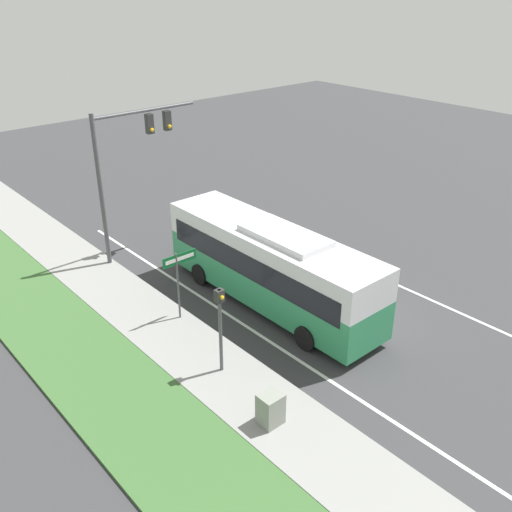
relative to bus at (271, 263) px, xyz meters
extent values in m
plane|color=#38383A|center=(1.70, -3.36, -1.91)|extent=(80.00, 80.00, 0.00)
cube|color=gray|center=(-4.50, -3.36, -1.85)|extent=(2.80, 80.00, 0.12)
cube|color=#3D6633|center=(-7.70, -3.36, -1.86)|extent=(3.60, 80.00, 0.10)
cube|color=silver|center=(-1.90, -3.36, -1.90)|extent=(0.14, 30.00, 0.01)
cube|color=silver|center=(5.30, -3.36, -1.90)|extent=(0.14, 30.00, 0.01)
cube|color=#2D8956|center=(0.00, 0.01, -0.75)|extent=(2.52, 10.51, 1.60)
cube|color=silver|center=(0.00, 0.01, 0.71)|extent=(2.52, 10.51, 1.31)
cube|color=black|center=(0.00, 0.01, 0.26)|extent=(2.56, 9.67, 0.99)
cube|color=silver|center=(0.00, -0.78, 1.48)|extent=(1.76, 3.68, 0.24)
cylinder|color=black|center=(-1.21, 3.27, -1.43)|extent=(0.28, 0.96, 0.96)
cylinder|color=black|center=(1.21, 3.27, -1.43)|extent=(0.28, 0.96, 0.96)
cylinder|color=black|center=(-1.21, -3.25, -1.43)|extent=(0.28, 0.96, 0.96)
cylinder|color=black|center=(1.21, -3.25, -1.43)|extent=(0.28, 0.96, 0.96)
cylinder|color=#4C4C51|center=(-3.35, 7.62, 1.66)|extent=(0.20, 0.20, 7.14)
cylinder|color=#4C4C51|center=(-0.75, 7.62, 4.98)|extent=(5.20, 0.14, 0.14)
cube|color=#2D2D2D|center=(-0.58, 7.62, 4.36)|extent=(0.32, 0.28, 0.90)
sphere|color=yellow|center=(-0.58, 7.44, 4.12)|extent=(0.18, 0.18, 0.18)
cube|color=#2D2D2D|center=(0.37, 7.62, 4.36)|extent=(0.32, 0.28, 0.90)
sphere|color=yellow|center=(0.37, 7.44, 4.12)|extent=(0.18, 0.18, 0.18)
cylinder|color=#4C4C51|center=(-4.39, -2.31, -0.26)|extent=(0.12, 0.12, 3.29)
cube|color=#2D2D2D|center=(-4.39, -2.31, 1.17)|extent=(0.28, 0.24, 0.44)
sphere|color=yellow|center=(-4.39, -2.46, 1.17)|extent=(0.14, 0.14, 0.14)
cylinder|color=#4C4C51|center=(-3.57, 1.42, -0.44)|extent=(0.08, 0.08, 2.94)
cube|color=#145B2D|center=(-3.42, 1.42, 0.77)|extent=(1.51, 0.03, 0.42)
cube|color=white|center=(-3.42, 1.40, 0.77)|extent=(1.28, 0.01, 0.15)
cube|color=gray|center=(-4.87, -5.33, -1.26)|extent=(0.70, 0.62, 1.06)
camera|label=1|loc=(-13.96, -15.06, 10.53)|focal=40.00mm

